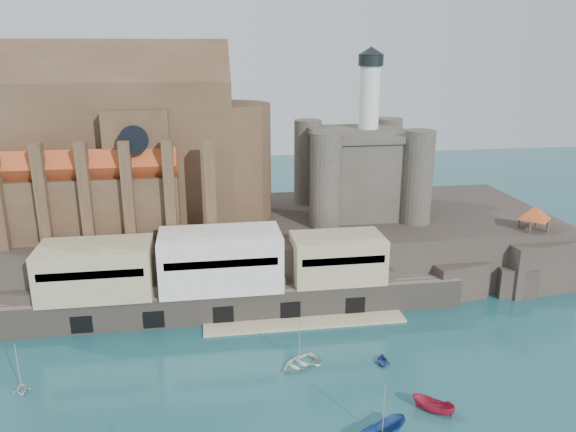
{
  "coord_description": "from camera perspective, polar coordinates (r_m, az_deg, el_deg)",
  "views": [
    {
      "loc": [
        -12.0,
        -55.59,
        39.56
      ],
      "look_at": [
        1.56,
        32.0,
        12.46
      ],
      "focal_mm": 35.0,
      "sensor_mm": 36.0,
      "label": 1
    }
  ],
  "objects": [
    {
      "name": "boat_6",
      "position": [
        74.85,
        1.16,
        -14.91
      ],
      "size": [
        3.41,
        4.11,
        5.85
      ],
      "primitive_type": "imported",
      "rotation": [
        0.0,
        0.0,
        5.33
      ],
      "color": "silver",
      "rests_on": "ground"
    },
    {
      "name": "pavilion",
      "position": [
        101.45,
        23.77,
        0.19
      ],
      "size": [
        6.4,
        6.4,
        5.4
      ],
      "color": "#473221",
      "rests_on": "rock_outcrop"
    },
    {
      "name": "castle_keep",
      "position": [
        102.88,
        7.26,
        4.94
      ],
      "size": [
        21.2,
        21.2,
        29.3
      ],
      "color": "#403A32",
      "rests_on": "promontory"
    },
    {
      "name": "ground",
      "position": [
        69.27,
        2.92,
        -17.85
      ],
      "size": [
        300.0,
        300.0,
        0.0
      ],
      "primitive_type": "plane",
      "color": "#17484E",
      "rests_on": "ground"
    },
    {
      "name": "church",
      "position": [
        99.73,
        -15.74,
        6.3
      ],
      "size": [
        47.0,
        25.93,
        30.51
      ],
      "color": "#473221",
      "rests_on": "promontory"
    },
    {
      "name": "quay",
      "position": [
        85.51,
        -6.92,
        -6.19
      ],
      "size": [
        70.0,
        12.0,
        13.05
      ],
      "color": "#695F54",
      "rests_on": "ground"
    },
    {
      "name": "promontory",
      "position": [
        101.77,
        -1.61,
        -2.91
      ],
      "size": [
        100.0,
        36.0,
        10.0
      ],
      "color": "black",
      "rests_on": "ground"
    },
    {
      "name": "rock_outcrop",
      "position": [
        103.97,
        23.24,
        -4.44
      ],
      "size": [
        14.5,
        10.5,
        8.7
      ],
      "color": "black",
      "rests_on": "ground"
    },
    {
      "name": "boat_5",
      "position": [
        68.88,
        14.48,
        -18.67
      ],
      "size": [
        2.62,
        2.61,
        4.89
      ],
      "primitive_type": "imported",
      "rotation": [
        0.0,
        0.0,
        4.06
      ],
      "color": "#A71B34",
      "rests_on": "ground"
    },
    {
      "name": "boat_4",
      "position": [
        76.89,
        -25.41,
        -15.8
      ],
      "size": [
        2.66,
        2.05,
        2.72
      ],
      "primitive_type": "imported",
      "rotation": [
        0.0,
        0.0,
        3.43
      ],
      "color": "silver",
      "rests_on": "ground"
    },
    {
      "name": "boat_7",
      "position": [
        76.24,
        9.52,
        -14.52
      ],
      "size": [
        2.91,
        2.19,
        3.0
      ],
      "primitive_type": "imported",
      "rotation": [
        0.0,
        0.0,
        6.02
      ],
      "color": "navy",
      "rests_on": "ground"
    }
  ]
}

